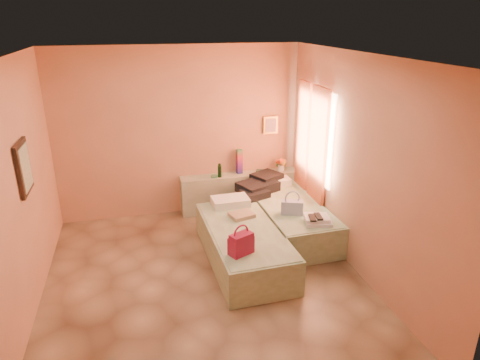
# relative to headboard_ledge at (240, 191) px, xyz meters

# --- Properties ---
(ground) EXTENTS (4.50, 4.50, 0.00)m
(ground) POSITION_rel_headboard_ledge_xyz_m (-0.98, -2.10, -0.33)
(ground) COLOR tan
(ground) RESTS_ON ground
(room_walls) EXTENTS (4.02, 4.51, 2.81)m
(room_walls) POSITION_rel_headboard_ledge_xyz_m (-0.77, -1.53, 1.46)
(room_walls) COLOR tan
(room_walls) RESTS_ON ground
(headboard_ledge) EXTENTS (2.05, 0.30, 0.65)m
(headboard_ledge) POSITION_rel_headboard_ledge_xyz_m (0.00, 0.00, 0.00)
(headboard_ledge) COLOR #B1BC9A
(headboard_ledge) RESTS_ON ground
(bed_left) EXTENTS (0.96, 2.03, 0.50)m
(bed_left) POSITION_rel_headboard_ledge_xyz_m (-0.38, -1.70, -0.08)
(bed_left) COLOR #AECDA5
(bed_left) RESTS_ON ground
(bed_right) EXTENTS (0.96, 2.03, 0.50)m
(bed_right) POSITION_rel_headboard_ledge_xyz_m (0.52, -1.05, -0.08)
(bed_right) COLOR #AECDA5
(bed_right) RESTS_ON ground
(water_bottle) EXTENTS (0.08, 0.08, 0.23)m
(water_bottle) POSITION_rel_headboard_ledge_xyz_m (-0.36, -0.06, 0.44)
(water_bottle) COLOR #133518
(water_bottle) RESTS_ON headboard_ledge
(rainbow_box) EXTENTS (0.11, 0.11, 0.42)m
(rainbow_box) POSITION_rel_headboard_ledge_xyz_m (0.01, 0.05, 0.54)
(rainbow_box) COLOR maroon
(rainbow_box) RESTS_ON headboard_ledge
(small_dish) EXTENTS (0.16, 0.16, 0.03)m
(small_dish) POSITION_rel_headboard_ledge_xyz_m (-0.45, -0.04, 0.34)
(small_dish) COLOR #549B68
(small_dish) RESTS_ON headboard_ledge
(green_book) EXTENTS (0.19, 0.16, 0.03)m
(green_book) POSITION_rel_headboard_ledge_xyz_m (0.39, 0.03, 0.34)
(green_book) COLOR #294D37
(green_book) RESTS_ON headboard_ledge
(flower_vase) EXTENTS (0.26, 0.26, 0.26)m
(flower_vase) POSITION_rel_headboard_ledge_xyz_m (0.75, -0.01, 0.46)
(flower_vase) COLOR white
(flower_vase) RESTS_ON headboard_ledge
(magenta_handbag) EXTENTS (0.34, 0.27, 0.28)m
(magenta_handbag) POSITION_rel_headboard_ledge_xyz_m (-0.57, -2.32, 0.31)
(magenta_handbag) COLOR maroon
(magenta_handbag) RESTS_ON bed_left
(khaki_garment) EXTENTS (0.38, 0.33, 0.06)m
(khaki_garment) POSITION_rel_headboard_ledge_xyz_m (-0.31, -1.34, 0.20)
(khaki_garment) COLOR tan
(khaki_garment) RESTS_ON bed_left
(clothes_pile) EXTENTS (0.88, 0.88, 0.20)m
(clothes_pile) POSITION_rel_headboard_ledge_xyz_m (0.24, -0.46, 0.28)
(clothes_pile) COLOR black
(clothes_pile) RESTS_ON bed_right
(blue_handbag) EXTENTS (0.34, 0.23, 0.20)m
(blue_handbag) POSITION_rel_headboard_ledge_xyz_m (0.42, -1.42, 0.28)
(blue_handbag) COLOR #3F5D97
(blue_handbag) RESTS_ON bed_right
(towel_stack) EXTENTS (0.42, 0.38, 0.10)m
(towel_stack) POSITION_rel_headboard_ledge_xyz_m (0.67, -1.80, 0.23)
(towel_stack) COLOR white
(towel_stack) RESTS_ON bed_right
(sandal_pair) EXTENTS (0.21, 0.25, 0.02)m
(sandal_pair) POSITION_rel_headboard_ledge_xyz_m (0.61, -1.83, 0.29)
(sandal_pair) COLOR black
(sandal_pair) RESTS_ON towel_stack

